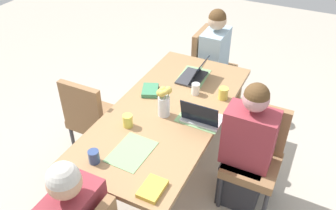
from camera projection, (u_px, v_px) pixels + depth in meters
ground_plane at (168, 171)px, 3.42m from camera, size 10.00×10.00×0.00m
dining_table at (168, 117)px, 3.03m from camera, size 1.94×0.91×0.74m
chair_head_left_left_near at (209, 64)px, 4.12m from camera, size 0.44×0.44×0.90m
person_head_left_left_near at (213, 65)px, 4.03m from camera, size 0.40×0.36×1.19m
chair_far_left_mid at (255, 152)px, 2.92m from camera, size 0.44×0.44×0.90m
person_far_left_mid at (246, 153)px, 2.87m from camera, size 0.36×0.40×1.19m
chair_near_right_near at (92, 115)px, 3.32m from camera, size 0.44×0.44×0.90m
flower_vase at (164, 101)px, 2.84m from camera, size 0.11×0.12×0.27m
placemat_head_left_left_near at (193, 76)px, 3.41m from camera, size 0.37×0.28×0.00m
placemat_far_left_mid at (200, 119)px, 2.88m from camera, size 0.27×0.37×0.00m
placemat_head_right_left_far at (132, 152)px, 2.56m from camera, size 0.37×0.27×0.00m
laptop_far_left_mid at (202, 117)px, 2.83m from camera, size 0.22×0.32×0.21m
laptop_head_left_left_near at (194, 75)px, 3.35m from camera, size 0.32×0.22×0.20m
coffee_mug_near_left at (223, 93)px, 3.08m from camera, size 0.09×0.09×0.11m
coffee_mug_near_right at (94, 157)px, 2.45m from camera, size 0.08×0.08×0.10m
coffee_mug_centre_left at (196, 89)px, 3.15m from camera, size 0.07×0.07×0.10m
coffee_mug_centre_right at (128, 121)px, 2.78m from camera, size 0.08×0.08×0.10m
book_red_cover at (152, 189)px, 2.27m from camera, size 0.20×0.14×0.03m
book_blue_cover at (150, 90)px, 3.18m from camera, size 0.24×0.21×0.04m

